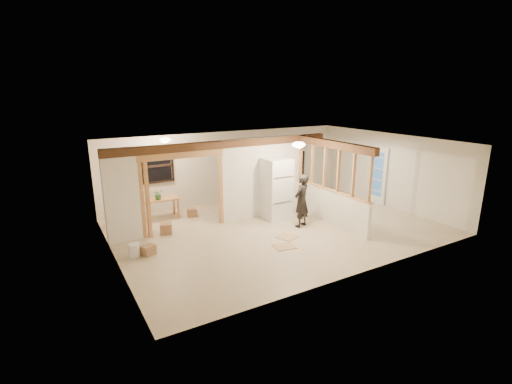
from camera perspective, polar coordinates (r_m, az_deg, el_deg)
floor at (r=10.93m, az=3.34°, el=-5.51°), size 9.00×6.50×0.01m
ceiling at (r=10.30m, az=3.56°, el=7.62°), size 9.00×6.50×0.01m
wall_back at (r=13.30m, az=-4.31°, el=3.92°), size 9.00×0.01×2.50m
wall_front at (r=8.16m, az=16.17°, el=-4.12°), size 9.00×0.01×2.50m
wall_left at (r=8.97m, az=-21.32°, el=-2.81°), size 0.01×6.50×2.50m
wall_right at (r=13.51m, az=19.61°, el=3.23°), size 0.01×6.50×2.50m
partition_left_stub at (r=10.18m, az=-19.95°, el=-0.59°), size 0.90×0.12×2.50m
partition_center at (r=11.63m, az=1.01°, el=2.28°), size 2.80×0.12×2.50m
doorway_frame at (r=10.60m, az=-11.12°, el=-0.15°), size 2.46×0.14×2.20m
header_beam_back at (r=10.86m, az=-4.44°, el=7.37°), size 7.00×0.18×0.22m
header_beam_right at (r=10.98m, az=11.75°, el=7.18°), size 0.18×3.30×0.22m
pony_wall at (r=11.39m, az=11.24°, el=-2.22°), size 0.12×3.20×1.00m
stud_partition at (r=11.10m, az=11.55°, el=3.50°), size 0.14×3.20×1.32m
window_back at (r=12.28m, az=-15.17°, el=3.88°), size 1.12×0.10×1.10m
french_door at (r=13.75m, az=18.04°, el=2.51°), size 0.12×0.86×2.00m
ceiling_dome_main at (r=10.07m, az=6.58°, el=7.25°), size 0.36×0.36×0.16m
ceiling_dome_util at (r=11.34m, az=-13.82°, el=7.82°), size 0.32×0.32×0.14m
hanging_bulb at (r=10.87m, az=-10.12°, el=6.12°), size 0.07×0.07×0.07m
refrigerator at (r=11.47m, az=3.14°, el=0.51°), size 0.78×0.76×1.90m
woman at (r=10.85m, az=7.02°, el=-1.34°), size 0.67×0.56×1.57m
work_table at (r=11.93m, az=-14.38°, el=-2.47°), size 1.08×0.59×0.66m
potted_plant at (r=11.68m, az=-14.83°, el=-0.34°), size 0.37×0.35×0.33m
shop_vac at (r=11.54m, az=-19.81°, el=-3.68°), size 0.51×0.51×0.59m
bookshelf at (r=14.61m, az=5.84°, el=3.12°), size 0.80×0.27×1.60m
bucket at (r=9.50m, az=-18.22°, el=-8.50°), size 0.33×0.33×0.34m
box_util_a at (r=12.00m, az=-9.83°, el=-3.10°), size 0.36×0.33×0.26m
box_util_b at (r=10.74m, az=-13.67°, el=-5.43°), size 0.40×0.40×0.30m
box_front at (r=9.52m, az=-16.21°, el=-8.56°), size 0.38×0.35×0.25m
floor_panel_near at (r=10.26m, az=4.79°, el=-6.88°), size 0.61×0.61×0.02m
floor_panel_far at (r=9.65m, az=4.41°, el=-8.36°), size 0.60×0.51×0.02m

